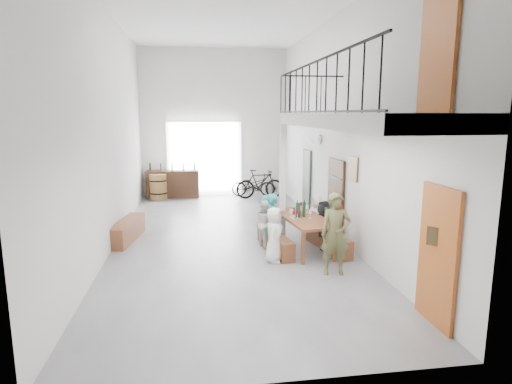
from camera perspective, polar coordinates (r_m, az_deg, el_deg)
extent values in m
plane|color=slate|center=(10.94, -3.74, -6.15)|extent=(12.00, 12.00, 0.00)
plane|color=white|center=(16.48, -5.57, 9.11)|extent=(5.50, 0.00, 5.50)
plane|color=white|center=(4.54, 2.05, 5.76)|extent=(5.50, 0.00, 5.50)
plane|color=white|center=(10.64, -19.00, 7.89)|extent=(0.00, 12.00, 12.00)
plane|color=white|center=(11.05, 10.60, 8.35)|extent=(0.00, 12.00, 12.00)
plane|color=white|center=(10.75, -4.12, 23.21)|extent=(12.00, 12.00, 0.00)
cube|color=white|center=(16.49, -6.87, 4.39)|extent=(2.80, 0.08, 2.80)
cube|color=#A7501C|center=(6.89, 23.05, -7.90)|extent=(0.06, 0.95, 2.10)
cube|color=#3C2211|center=(10.95, 10.55, -0.89)|extent=(0.06, 1.10, 2.00)
cube|color=#2D372E|center=(13.59, 6.76, 1.40)|extent=(0.06, 0.80, 2.00)
cube|color=#A7501C|center=(6.98, 23.15, 17.70)|extent=(0.06, 0.90, 1.95)
cube|color=#46361C|center=(9.80, 12.91, 3.03)|extent=(0.04, 0.45, 0.55)
cylinder|color=white|center=(12.20, 8.54, 6.95)|extent=(0.04, 0.28, 0.28)
cube|color=white|center=(7.78, 13.05, 9.30)|extent=(1.50, 5.60, 0.25)
cube|color=black|center=(7.60, 8.00, 16.85)|extent=(0.03, 5.60, 0.03)
cube|color=black|center=(7.55, 7.84, 10.58)|extent=(0.03, 5.60, 0.03)
cube|color=black|center=(10.46, 7.57, 15.08)|extent=(1.50, 0.03, 0.03)
cube|color=white|center=(10.36, 3.55, 1.08)|extent=(0.14, 0.14, 2.88)
cube|color=brown|center=(9.85, 6.39, -3.48)|extent=(1.10, 2.18, 0.06)
cube|color=brown|center=(9.03, 6.31, -7.39)|extent=(0.08, 0.08, 0.73)
cube|color=brown|center=(9.31, 10.47, -6.96)|extent=(0.08, 0.08, 0.73)
cube|color=brown|center=(10.65, 2.75, -4.55)|extent=(0.08, 0.08, 0.73)
cube|color=brown|center=(10.89, 6.37, -4.27)|extent=(0.08, 0.08, 0.73)
cube|color=brown|center=(9.90, 2.54, -6.65)|extent=(0.56, 1.85, 0.42)
cube|color=brown|center=(10.12, 9.45, -6.39)|extent=(0.64, 1.86, 0.43)
cylinder|color=black|center=(9.82, 6.43, -2.29)|extent=(0.07, 0.07, 0.35)
cylinder|color=black|center=(9.77, 5.56, -2.35)|extent=(0.07, 0.07, 0.35)
cylinder|color=black|center=(10.02, 5.53, -2.02)|extent=(0.07, 0.07, 0.35)
cylinder|color=black|center=(10.09, 6.45, -1.95)|extent=(0.07, 0.07, 0.35)
cylinder|color=black|center=(9.75, 5.76, -2.37)|extent=(0.07, 0.07, 0.35)
cube|color=brown|center=(11.14, -16.81, -4.93)|extent=(0.70, 1.84, 0.51)
cylinder|color=olive|center=(16.13, -12.88, 0.71)|extent=(0.62, 0.62, 0.93)
cylinder|color=black|center=(16.17, -12.85, -0.10)|extent=(0.63, 0.63, 0.05)
cylinder|color=black|center=(16.09, -12.92, 1.53)|extent=(0.63, 0.63, 0.05)
cube|color=#3C2211|center=(16.33, -11.03, 1.06)|extent=(1.97, 0.65, 1.02)
cylinder|color=black|center=(16.39, -13.95, 3.28)|extent=(0.06, 0.06, 0.28)
cylinder|color=black|center=(16.30, -12.54, 3.30)|extent=(0.06, 0.06, 0.28)
cylinder|color=black|center=(16.21, -11.12, 3.31)|extent=(0.06, 0.06, 0.28)
cylinder|color=black|center=(16.16, -9.68, 3.34)|extent=(0.06, 0.06, 0.28)
cylinder|color=black|center=(16.19, -8.22, 3.40)|extent=(0.06, 0.06, 0.28)
imported|color=white|center=(9.09, 2.44, -5.71)|extent=(0.57, 0.68, 1.18)
imported|color=teal|center=(9.63, 2.36, -4.20)|extent=(0.40, 0.54, 1.37)
imported|color=white|center=(10.15, 1.26, -4.18)|extent=(0.57, 0.65, 1.11)
imported|color=teal|center=(10.51, 1.57, -3.53)|extent=(0.56, 0.81, 1.16)
imported|color=#B8391F|center=(9.55, 10.86, -5.02)|extent=(0.44, 0.76, 1.21)
imported|color=black|center=(10.11, 8.99, -4.31)|extent=(0.42, 1.08, 1.14)
imported|color=white|center=(10.72, 8.07, -3.38)|extent=(0.47, 0.62, 1.15)
imported|color=brown|center=(8.49, 10.55, -5.54)|extent=(0.63, 0.46, 1.62)
imported|color=#1C4E18|center=(11.92, 7.84, -3.79)|extent=(0.46, 0.43, 0.41)
imported|color=black|center=(16.27, -0.37, 0.93)|extent=(1.70, 0.78, 0.86)
imported|color=black|center=(15.86, 0.53, 1.08)|extent=(1.82, 0.59, 1.08)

